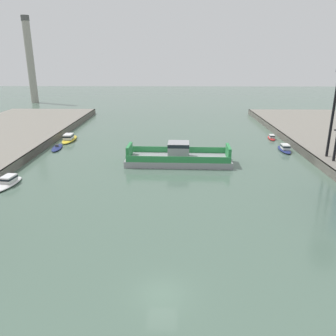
{
  "coord_description": "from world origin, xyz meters",
  "views": [
    {
      "loc": [
        0.91,
        -22.47,
        18.15
      ],
      "look_at": [
        0.0,
        26.25,
        2.0
      ],
      "focal_mm": 36.01,
      "sensor_mm": 36.0,
      "label": 1
    }
  ],
  "objects": [
    {
      "name": "ground_plane",
      "position": [
        0.0,
        0.0,
        0.0
      ],
      "size": [
        400.0,
        400.0,
        0.0
      ],
      "primitive_type": "plane",
      "color": "#4C6656"
    },
    {
      "name": "chain_ferry",
      "position": [
        1.69,
        35.0,
        1.15
      ],
      "size": [
        18.73,
        7.13,
        3.85
      ],
      "color": "#939399",
      "rests_on": "ground"
    },
    {
      "name": "moored_boat_near_left",
      "position": [
        23.49,
        54.14,
        0.39
      ],
      "size": [
        1.89,
        4.92,
        1.07
      ],
      "color": "red",
      "rests_on": "ground"
    },
    {
      "name": "moored_boat_near_right",
      "position": [
        -22.91,
        51.54,
        0.6
      ],
      "size": [
        2.71,
        8.16,
        1.63
      ],
      "color": "yellow",
      "rests_on": "ground"
    },
    {
      "name": "moored_boat_mid_left",
      "position": [
        -23.66,
        23.62,
        0.53
      ],
      "size": [
        3.01,
        6.91,
        1.42
      ],
      "color": "white",
      "rests_on": "ground"
    },
    {
      "name": "moored_boat_far_left",
      "position": [
        23.24,
        43.64,
        0.54
      ],
      "size": [
        2.06,
        6.31,
        1.47
      ],
      "color": "navy",
      "rests_on": "ground"
    },
    {
      "name": "moored_boat_far_right",
      "position": [
        -23.36,
        44.61,
        0.23
      ],
      "size": [
        2.57,
        6.5,
        0.94
      ],
      "color": "navy",
      "rests_on": "ground"
    },
    {
      "name": "smokestack_distant_a",
      "position": [
        -56.96,
        117.89,
        17.7
      ],
      "size": [
        3.14,
        3.14,
        33.34
      ],
      "color": "#9E998E",
      "rests_on": "ground"
    }
  ]
}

